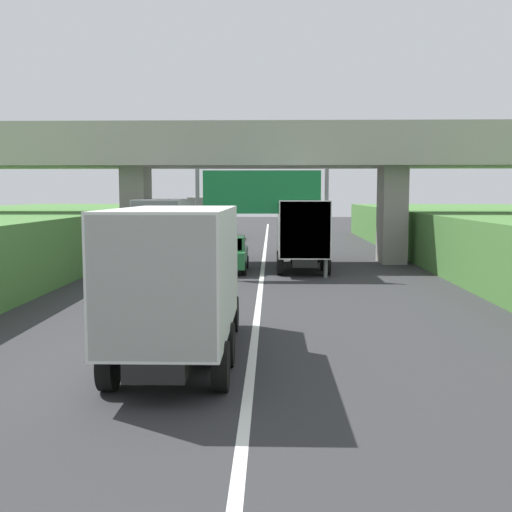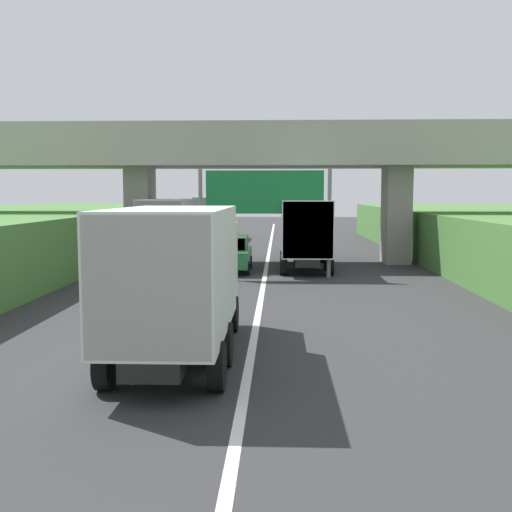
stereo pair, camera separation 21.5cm
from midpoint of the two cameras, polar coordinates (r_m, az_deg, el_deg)
lane_centre_stripe at (r=26.26m, az=0.26°, el=-2.33°), size 0.20×97.32×0.01m
overpass_bridge at (r=33.20m, az=0.53°, el=8.87°), size 40.00×4.80×7.35m
overhead_highway_sign at (r=27.11m, az=0.31°, el=5.40°), size 5.88×0.18×4.85m
truck_yellow at (r=50.84m, az=-4.73°, el=3.80°), size 2.44×7.30×3.44m
truck_black at (r=30.31m, az=4.05°, el=2.42°), size 2.44×7.30×3.44m
truck_white at (r=13.87m, az=-7.41°, el=-1.71°), size 2.44×7.30×3.44m
truck_silver at (r=32.37m, az=-8.43°, el=2.59°), size 2.44×7.30×3.44m
car_orange at (r=57.34m, az=-4.16°, el=2.96°), size 1.86×4.10×1.72m
car_green at (r=29.29m, az=-2.83°, el=0.19°), size 1.86×4.10×1.72m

